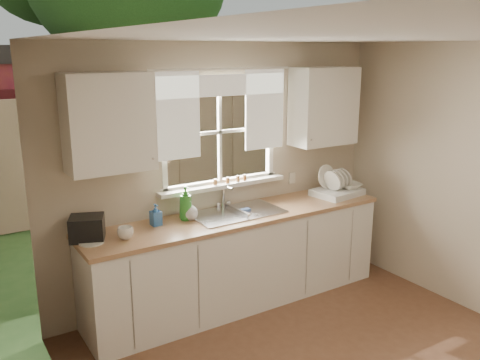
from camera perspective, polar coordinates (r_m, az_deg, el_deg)
room_walls at (r=3.45m, az=15.53°, el=-6.20°), size 3.62×4.02×2.50m
ceiling at (r=3.29m, az=16.19°, el=15.23°), size 3.60×4.00×0.02m
window at (r=4.95m, az=-2.18°, el=3.50°), size 1.38×0.16×1.06m
curtains at (r=4.84m, az=-1.92°, el=8.62°), size 1.50×0.03×0.81m
base_cabinets at (r=5.00m, az=-0.19°, el=-9.02°), size 3.00×0.62×0.87m
countertop at (r=4.83m, az=-0.19°, el=-4.06°), size 3.04×0.65×0.04m
upper_cabinet_left at (r=4.27m, az=-14.54°, el=6.25°), size 0.70×0.33×0.80m
upper_cabinet_right at (r=5.43m, az=9.40°, el=8.17°), size 0.70×0.33×0.80m
wall_outlet at (r=5.51m, az=5.87°, el=0.24°), size 0.08×0.01×0.12m
sill_jars at (r=5.01m, az=-0.96°, el=0.05°), size 0.38×0.04×0.06m
sink at (r=4.88m, az=-0.39°, el=-4.54°), size 0.88×0.52×0.40m
dish_rack at (r=5.53m, az=10.81°, el=-1.01°), size 0.55×0.44×0.31m
bowl at (r=5.58m, az=12.25°, el=-0.64°), size 0.27×0.27×0.06m
soap_bottle_a at (r=4.65m, az=-6.12°, el=-2.59°), size 0.13×0.13×0.32m
soap_bottle_b at (r=4.56m, az=-9.44°, el=-3.88°), size 0.09×0.10×0.19m
soap_bottle_c at (r=4.67m, az=-5.64°, el=-3.37°), size 0.17×0.17×0.18m
saucer at (r=4.29m, az=-16.34°, el=-6.73°), size 0.20×0.20×0.01m
cup at (r=4.30m, az=-12.75°, el=-5.82°), size 0.16×0.16×0.10m
black_appliance at (r=4.35m, az=-16.80°, el=-5.18°), size 0.34×0.32×0.20m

